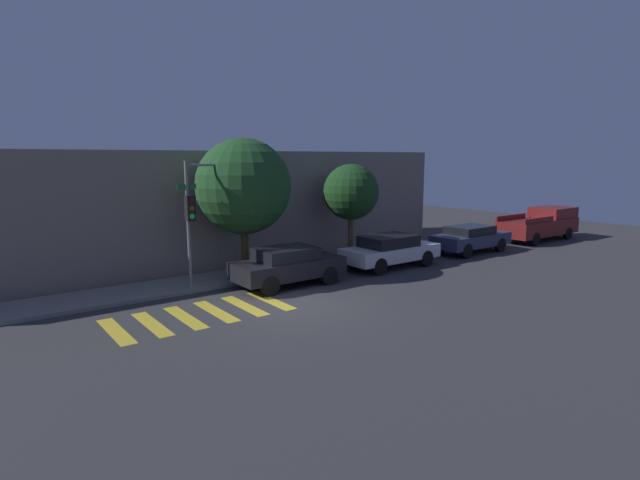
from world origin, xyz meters
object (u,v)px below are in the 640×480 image
Objects in this scene: tree_near_corner at (243,187)px; traffic_light_pole at (201,202)px; sedan_middle at (390,250)px; tree_midblock at (351,192)px; sedan_near_corner at (288,265)px; sedan_far_end at (471,238)px; pickup_truck at (541,224)px.

traffic_light_pole is at bearing -160.23° from tree_near_corner.
traffic_light_pole is 1.02× the size of sedan_middle.
sedan_middle is 1.01× the size of tree_midblock.
sedan_middle is (5.34, -0.00, -0.02)m from sedan_near_corner.
pickup_truck reaches higher than sedan_far_end.
tree_midblock is at bearing 22.87° from sedan_near_corner.
traffic_light_pole is at bearing 176.46° from pickup_truck.
sedan_far_end is (5.71, 0.00, -0.02)m from sedan_middle.
traffic_light_pole is 7.65m from tree_midblock.
tree_near_corner reaches higher than tree_midblock.
tree_near_corner is (-0.72, 2.02, 2.87)m from sedan_near_corner.
sedan_middle reaches higher than sedan_far_end.
traffic_light_pole is at bearing -174.34° from tree_midblock.
sedan_near_corner is at bearing -157.13° from tree_midblock.
sedan_far_end is 7.03m from tree_midblock.
tree_midblock is at bearing 105.26° from sedan_middle.
sedan_far_end is 0.78× the size of pickup_truck.
tree_midblock reaches higher than sedan_far_end.
sedan_far_end is at bearing -17.88° from tree_midblock.
sedan_far_end is at bearing 0.00° from sedan_near_corner.
pickup_truck is 1.03× the size of tree_near_corner.
sedan_near_corner is 17.69m from pickup_truck.
traffic_light_pole reaches higher than pickup_truck.
tree_midblock is (7.61, 0.75, -0.02)m from traffic_light_pole.
traffic_light_pole reaches higher than tree_midblock.
pickup_truck is at bearing -3.54° from traffic_light_pole.
traffic_light_pole is 8.61m from sedan_middle.
tree_near_corner is at bearing 161.56° from sedan_middle.
sedan_middle is (8.16, -1.27, -2.46)m from traffic_light_pole.
sedan_middle is at bearing -180.00° from sedan_far_end.
traffic_light_pole is 3.93m from sedan_near_corner.
tree_near_corner is at bearing 109.53° from sedan_near_corner.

